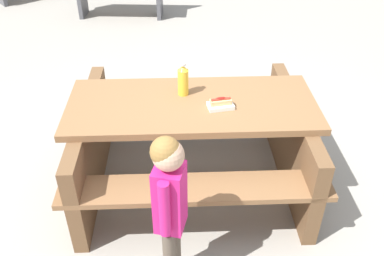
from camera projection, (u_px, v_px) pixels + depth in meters
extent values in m
plane|color=gray|center=(192.00, 180.00, 3.44)|extent=(30.00, 30.00, 0.00)
cube|color=brown|center=(192.00, 105.00, 3.03)|extent=(1.86, 0.93, 0.05)
cube|color=brown|center=(189.00, 100.00, 3.65)|extent=(1.82, 0.45, 0.04)
cube|color=brown|center=(196.00, 189.00, 2.74)|extent=(1.82, 0.45, 0.04)
cube|color=brown|center=(292.00, 144.00, 3.27)|extent=(0.23, 1.40, 0.70)
cube|color=brown|center=(91.00, 149.00, 3.21)|extent=(0.23, 1.40, 0.70)
cylinder|color=yellow|center=(183.00, 82.00, 3.05)|extent=(0.08, 0.08, 0.20)
cone|color=yellow|center=(183.00, 68.00, 2.98)|extent=(0.07, 0.07, 0.04)
cylinder|color=silver|center=(183.00, 64.00, 2.97)|extent=(0.04, 0.04, 0.02)
cube|color=white|center=(220.00, 106.00, 2.95)|extent=(0.19, 0.12, 0.03)
cube|color=#D8B272|center=(221.00, 102.00, 2.93)|extent=(0.15, 0.07, 0.04)
cylinder|color=maroon|center=(221.00, 100.00, 2.92)|extent=(0.14, 0.04, 0.03)
ellipsoid|color=maroon|center=(221.00, 98.00, 2.91)|extent=(0.07, 0.03, 0.01)
cylinder|color=brown|center=(175.00, 246.00, 2.58)|extent=(0.08, 0.08, 0.51)
cube|color=#D11E72|center=(170.00, 198.00, 2.26)|extent=(0.21, 0.21, 0.43)
cylinder|color=#D11E72|center=(175.00, 182.00, 2.34)|extent=(0.06, 0.06, 0.36)
cylinder|color=#D11E72|center=(164.00, 209.00, 2.17)|extent=(0.06, 0.06, 0.36)
sphere|color=tan|center=(168.00, 155.00, 2.09)|extent=(0.17, 0.17, 0.17)
sphere|color=olive|center=(165.00, 152.00, 2.08)|extent=(0.16, 0.16, 0.16)
cube|color=#4C4C51|center=(83.00, 3.00, 6.46)|extent=(0.12, 0.36, 0.41)
cube|color=#4C4C51|center=(160.00, 4.00, 6.42)|extent=(0.12, 0.36, 0.41)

